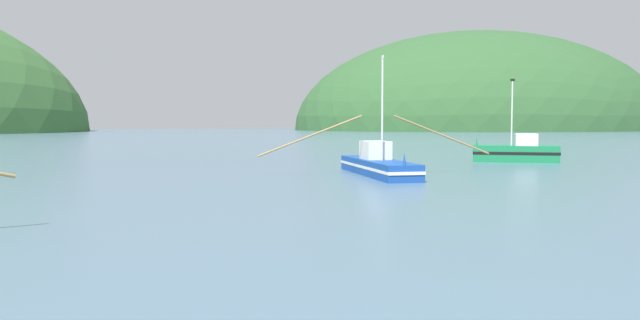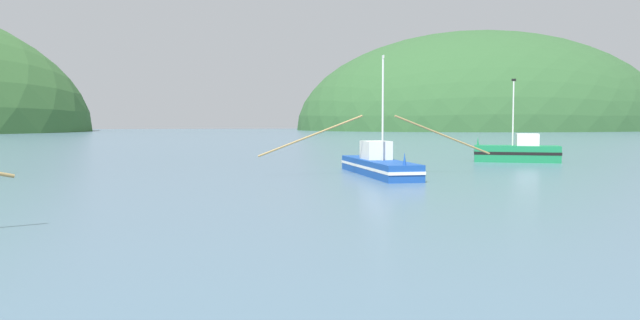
# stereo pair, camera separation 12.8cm
# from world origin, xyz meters

# --- Properties ---
(hill_far_right) EXTENTS (159.25, 127.40, 82.39)m
(hill_far_right) POSITION_xyz_m (129.59, 229.39, 0.00)
(hill_far_right) COLOR #2D562D
(hill_far_right) RESTS_ON ground
(fishing_boat_green) EXTENTS (7.17, 5.60, 6.93)m
(fishing_boat_green) POSITION_xyz_m (19.67, 43.75, 0.83)
(fishing_boat_green) COLOR #197A47
(fishing_boat_green) RESTS_ON ground
(fishing_boat_blue) EXTENTS (15.14, 10.91, 7.41)m
(fishing_boat_blue) POSITION_xyz_m (3.82, 35.51, 0.65)
(fishing_boat_blue) COLOR #19479E
(fishing_boat_blue) RESTS_ON ground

